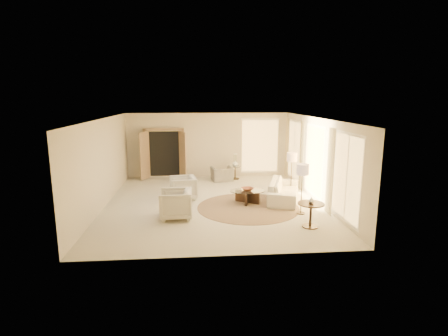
{
  "coord_description": "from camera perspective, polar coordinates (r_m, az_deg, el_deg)",
  "views": [
    {
      "loc": [
        -0.58,
        -11.19,
        3.46
      ],
      "look_at": [
        0.4,
        0.4,
        1.1
      ],
      "focal_mm": 28.0,
      "sensor_mm": 36.0,
      "label": 1
    }
  ],
  "objects": [
    {
      "name": "floor_lamp_far",
      "position": [
        10.58,
        12.7,
        -0.59
      ],
      "size": [
        0.37,
        0.37,
        1.53
      ],
      "rotation": [
        0.0,
        0.0,
        0.24
      ],
      "color": "#2C2317",
      "rests_on": "room"
    },
    {
      "name": "room",
      "position": [
        11.39,
        -1.84,
        1.04
      ],
      "size": [
        7.04,
        8.04,
        2.83
      ],
      "color": "beige",
      "rests_on": "ground"
    },
    {
      "name": "sofa",
      "position": [
        12.15,
        9.74,
        -3.58
      ],
      "size": [
        1.58,
        2.49,
        0.68
      ],
      "primitive_type": "imported",
      "rotation": [
        0.0,
        0.0,
        1.26
      ],
      "color": "beige",
      "rests_on": "room"
    },
    {
      "name": "accent_chair",
      "position": [
        14.67,
        -0.29,
        -0.61
      ],
      "size": [
        0.98,
        0.73,
        0.77
      ],
      "primitive_type": "imported",
      "rotation": [
        0.0,
        0.0,
        3.32
      ],
      "color": "gray",
      "rests_on": "room"
    },
    {
      "name": "windows_right",
      "position": [
        12.17,
        14.59,
        1.11
      ],
      "size": [
        0.1,
        6.4,
        2.4
      ],
      "primitive_type": null,
      "color": "#FFC766",
      "rests_on": "room"
    },
    {
      "name": "side_vase",
      "position": [
        14.95,
        1.83,
        0.75
      ],
      "size": [
        0.33,
        0.33,
        0.26
      ],
      "primitive_type": "imported",
      "rotation": [
        0.0,
        0.0,
        0.41
      ],
      "color": "silver",
      "rests_on": "side_table"
    },
    {
      "name": "area_rug",
      "position": [
        11.27,
        3.95,
        -6.39
      ],
      "size": [
        3.97,
        3.97,
        0.01
      ],
      "primitive_type": "cylinder",
      "rotation": [
        0.0,
        0.0,
        -0.26
      ],
      "color": "#463322",
      "rests_on": "room"
    },
    {
      "name": "side_table",
      "position": [
        15.01,
        1.82,
        -0.55
      ],
      "size": [
        0.47,
        0.47,
        0.55
      ],
      "rotation": [
        0.0,
        0.0,
        0.07
      ],
      "color": "#2C2317",
      "rests_on": "room"
    },
    {
      "name": "armchair_left",
      "position": [
        12.13,
        -6.72,
        -3.05
      ],
      "size": [
        0.92,
        0.96,
        0.87
      ],
      "primitive_type": "imported",
      "rotation": [
        0.0,
        0.0,
        -1.42
      ],
      "color": "beige",
      "rests_on": "room"
    },
    {
      "name": "end_vase",
      "position": [
        9.68,
        14.06,
        -5.15
      ],
      "size": [
        0.2,
        0.2,
        0.17
      ],
      "primitive_type": "imported",
      "rotation": [
        0.0,
        0.0,
        0.26
      ],
      "color": "silver",
      "rests_on": "end_table"
    },
    {
      "name": "french_doors",
      "position": [
        15.25,
        -9.74,
        2.28
      ],
      "size": [
        1.95,
        0.66,
        2.16
      ],
      "color": "tan",
      "rests_on": "room"
    },
    {
      "name": "end_table",
      "position": [
        9.76,
        13.98,
        -6.78
      ],
      "size": [
        0.71,
        0.71,
        0.67
      ],
      "rotation": [
        0.0,
        0.0,
        0.18
      ],
      "color": "black",
      "rests_on": "room"
    },
    {
      "name": "armchair_right",
      "position": [
        10.26,
        -7.89,
        -5.63
      ],
      "size": [
        0.85,
        0.91,
        0.93
      ],
      "primitive_type": "imported",
      "rotation": [
        0.0,
        0.0,
        -1.56
      ],
      "color": "beige",
      "rests_on": "room"
    },
    {
      "name": "window_back_corner",
      "position": [
        15.55,
        5.9,
        3.62
      ],
      "size": [
        1.7,
        0.1,
        2.4
      ],
      "primitive_type": null,
      "color": "#FFC766",
      "rests_on": "room"
    },
    {
      "name": "floor_lamp_near",
      "position": [
        12.79,
        11.04,
        1.47
      ],
      "size": [
        0.37,
        0.37,
        1.51
      ],
      "rotation": [
        0.0,
        0.0,
        0.42
      ],
      "color": "#2C2317",
      "rests_on": "room"
    },
    {
      "name": "bowl",
      "position": [
        11.61,
        3.85,
        -3.46
      ],
      "size": [
        0.46,
        0.46,
        0.09
      ],
      "primitive_type": "imported",
      "rotation": [
        0.0,
        0.0,
        0.22
      ],
      "color": "brown",
      "rests_on": "coffee_table"
    },
    {
      "name": "coffee_table",
      "position": [
        11.67,
        3.83,
        -4.43
      ],
      "size": [
        1.49,
        1.49,
        0.43
      ],
      "rotation": [
        0.0,
        0.0,
        0.36
      ],
      "color": "black",
      "rests_on": "room"
    },
    {
      "name": "curtains_right",
      "position": [
        13.0,
        13.07,
        1.61
      ],
      "size": [
        0.06,
        5.2,
        2.6
      ],
      "primitive_type": null,
      "color": "tan",
      "rests_on": "room"
    }
  ]
}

